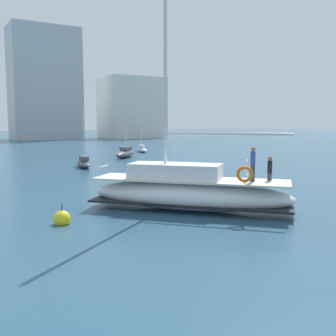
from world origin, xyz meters
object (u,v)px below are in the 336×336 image
moored_sloop_near (84,162)px  moored_cutter_left (125,152)px  moored_catamaran (142,149)px  mooring_buoy (62,219)px  main_sailboat (188,191)px

moored_sloop_near → moored_cutter_left: bearing=44.6°
moored_catamaran → mooring_buoy: moored_catamaran is taller
main_sailboat → moored_sloop_near: bearing=85.2°
mooring_buoy → main_sailboat: bearing=-4.1°
main_sailboat → moored_cutter_left: size_ratio=1.31×
moored_cutter_left → mooring_buoy: bearing=-119.5°
moored_cutter_left → main_sailboat: bearing=-108.9°
moored_cutter_left → mooring_buoy: 31.03m
main_sailboat → mooring_buoy: (-5.88, 0.42, -0.69)m
moored_catamaran → main_sailboat: bearing=-113.8°
main_sailboat → mooring_buoy: 5.93m
main_sailboat → moored_cutter_left: bearing=71.1°
moored_sloop_near → mooring_buoy: moored_sloop_near is taller
main_sailboat → moored_catamaran: main_sailboat is taller
moored_sloop_near → moored_cutter_left: 10.82m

